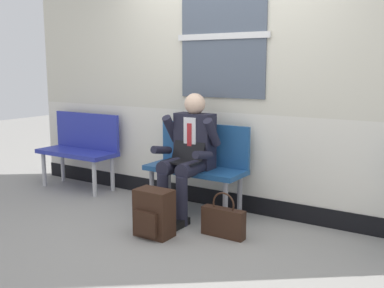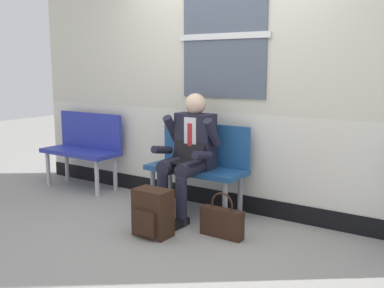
{
  "view_description": "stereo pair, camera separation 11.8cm",
  "coord_description": "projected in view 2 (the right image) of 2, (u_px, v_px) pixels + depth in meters",
  "views": [
    {
      "loc": [
        2.21,
        -3.39,
        1.48
      ],
      "look_at": [
        -0.09,
        0.19,
        0.75
      ],
      "focal_mm": 42.42,
      "sensor_mm": 36.0,
      "label": 1
    },
    {
      "loc": [
        2.31,
        -3.33,
        1.48
      ],
      "look_at": [
        -0.09,
        0.19,
        0.75
      ],
      "focal_mm": 42.42,
      "sensor_mm": 36.0,
      "label": 2
    }
  ],
  "objects": [
    {
      "name": "bench_with_person",
      "position": [
        199.0,
        161.0,
        4.64
      ],
      "size": [
        1.03,
        0.42,
        0.9
      ],
      "color": "navy",
      "rests_on": "ground"
    },
    {
      "name": "station_wall",
      "position": [
        230.0,
        68.0,
        4.6
      ],
      "size": [
        5.42,
        0.17,
        2.94
      ],
      "color": "beige",
      "rests_on": "ground"
    },
    {
      "name": "bench_empty",
      "position": [
        84.0,
        145.0,
        5.59
      ],
      "size": [
        1.03,
        0.42,
        0.91
      ],
      "color": "#28339E",
      "rests_on": "ground"
    },
    {
      "name": "handbag",
      "position": [
        222.0,
        222.0,
        3.97
      ],
      "size": [
        0.4,
        0.1,
        0.4
      ],
      "color": "#331E14",
      "rests_on": "ground"
    },
    {
      "name": "person_seated",
      "position": [
        188.0,
        152.0,
        4.46
      ],
      "size": [
        0.57,
        0.7,
        1.22
      ],
      "color": "#1E1E2D",
      "rests_on": "ground"
    },
    {
      "name": "ground_plane",
      "position": [
        189.0,
        227.0,
        4.24
      ],
      "size": [
        18.0,
        18.0,
        0.0
      ],
      "primitive_type": "plane",
      "color": "gray"
    },
    {
      "name": "backpack",
      "position": [
        152.0,
        213.0,
        3.99
      ],
      "size": [
        0.33,
        0.24,
        0.42
      ],
      "color": "#331E14",
      "rests_on": "ground"
    }
  ]
}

